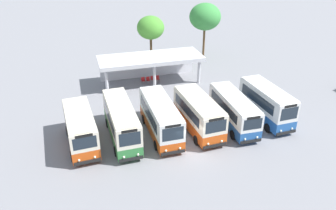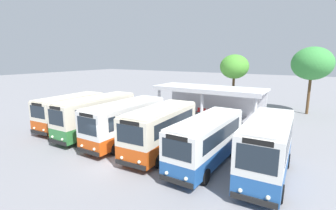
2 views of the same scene
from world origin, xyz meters
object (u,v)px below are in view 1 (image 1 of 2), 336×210
object	(u,v)px
city_bus_middle_cream	(161,117)
waiting_chair_second_from_end	(148,79)
city_bus_fifth_blue	(234,110)
waiting_chair_middle_seat	(153,79)
city_bus_far_end_green	(266,103)
city_bus_second_in_row	(121,121)
waiting_chair_end_by_column	(143,80)
city_bus_nearest_orange	(80,128)
city_bus_fourth_amber	(198,113)
waiting_chair_fourth_seat	(157,78)

from	to	relation	value
city_bus_middle_cream	waiting_chair_second_from_end	bearing A→B (deg)	82.52
city_bus_fifth_blue	waiting_chair_middle_seat	world-z (taller)	city_bus_fifth_blue
city_bus_far_end_green	city_bus_middle_cream	bearing A→B (deg)	178.25
city_bus_second_in_row	city_bus_fifth_blue	bearing A→B (deg)	-3.32
waiting_chair_end_by_column	waiting_chair_middle_seat	xyz separation A→B (m)	(1.23, 0.07, 0.00)
city_bus_second_in_row	city_bus_fifth_blue	world-z (taller)	city_bus_second_in_row
city_bus_middle_cream	waiting_chair_second_from_end	world-z (taller)	city_bus_middle_cream
city_bus_fifth_blue	waiting_chair_end_by_column	world-z (taller)	city_bus_fifth_blue
city_bus_far_end_green	waiting_chair_middle_seat	distance (m)	15.04
city_bus_middle_cream	city_bus_far_end_green	size ratio (longest dim) A/B	1.10
city_bus_nearest_orange	waiting_chair_middle_seat	bearing A→B (deg)	51.57
city_bus_second_in_row	waiting_chair_end_by_column	size ratio (longest dim) A/B	9.41
city_bus_nearest_orange	city_bus_middle_cream	distance (m)	7.16
city_bus_fourth_amber	waiting_chair_end_by_column	bearing A→B (deg)	102.18
city_bus_fifth_blue	waiting_chair_middle_seat	distance (m)	13.40
city_bus_middle_cream	waiting_chair_middle_seat	size ratio (longest dim) A/B	9.12
city_bus_second_in_row	waiting_chair_end_by_column	xyz separation A→B (m)	(4.52, 11.68, -1.34)
city_bus_nearest_orange	city_bus_middle_cream	xyz separation A→B (m)	(7.15, -0.21, 0.07)
city_bus_nearest_orange	city_bus_far_end_green	xyz separation A→B (m)	(17.88, -0.54, 0.15)
waiting_chair_fourth_seat	city_bus_far_end_green	bearing A→B (deg)	-56.98
waiting_chair_end_by_column	waiting_chair_fourth_seat	size ratio (longest dim) A/B	1.00
city_bus_fifth_blue	city_bus_far_end_green	distance (m)	3.58
city_bus_far_end_green	waiting_chair_fourth_seat	distance (m)	14.65
city_bus_nearest_orange	city_bus_second_in_row	world-z (taller)	city_bus_second_in_row
city_bus_nearest_orange	waiting_chair_second_from_end	distance (m)	14.58
waiting_chair_middle_seat	city_bus_second_in_row	bearing A→B (deg)	-116.05
city_bus_fourth_amber	waiting_chair_second_from_end	distance (m)	12.42
city_bus_second_in_row	waiting_chair_second_from_end	world-z (taller)	city_bus_second_in_row
city_bus_fifth_blue	waiting_chair_second_from_end	world-z (taller)	city_bus_fifth_blue
city_bus_fifth_blue	waiting_chair_end_by_column	xyz separation A→B (m)	(-6.21, 12.30, -1.20)
city_bus_second_in_row	waiting_chair_second_from_end	xyz separation A→B (m)	(5.13, 11.64, -1.34)
city_bus_second_in_row	city_bus_middle_cream	xyz separation A→B (m)	(3.58, -0.20, -0.03)
city_bus_fourth_amber	waiting_chair_end_by_column	distance (m)	12.57
waiting_chair_fourth_seat	waiting_chair_middle_seat	bearing A→B (deg)	175.03
city_bus_second_in_row	waiting_chair_middle_seat	world-z (taller)	city_bus_second_in_row
city_bus_nearest_orange	waiting_chair_second_from_end	bearing A→B (deg)	53.19
city_bus_nearest_orange	city_bus_fourth_amber	bearing A→B (deg)	-2.92
waiting_chair_end_by_column	waiting_chair_second_from_end	bearing A→B (deg)	-3.66
city_bus_fourth_amber	waiting_chair_end_by_column	xyz separation A→B (m)	(-2.64, 12.22, -1.31)
city_bus_far_end_green	waiting_chair_second_from_end	bearing A→B (deg)	127.01
city_bus_fourth_amber	city_bus_far_end_green	distance (m)	7.15
waiting_chair_end_by_column	waiting_chair_middle_seat	world-z (taller)	same
city_bus_fourth_amber	waiting_chair_middle_seat	world-z (taller)	city_bus_fourth_amber
city_bus_middle_cream	city_bus_fourth_amber	xyz separation A→B (m)	(3.58, -0.34, 0.01)
city_bus_middle_cream	waiting_chair_fourth_seat	xyz separation A→B (m)	(2.78, 11.90, -1.31)
waiting_chair_end_by_column	city_bus_middle_cream	bearing A→B (deg)	-94.52
city_bus_fourth_amber	city_bus_fifth_blue	bearing A→B (deg)	-1.31
city_bus_fifth_blue	waiting_chair_fourth_seat	bearing A→B (deg)	109.53
waiting_chair_fourth_seat	city_bus_fifth_blue	bearing A→B (deg)	-70.47
waiting_chair_fourth_seat	city_bus_fourth_amber	bearing A→B (deg)	-86.29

